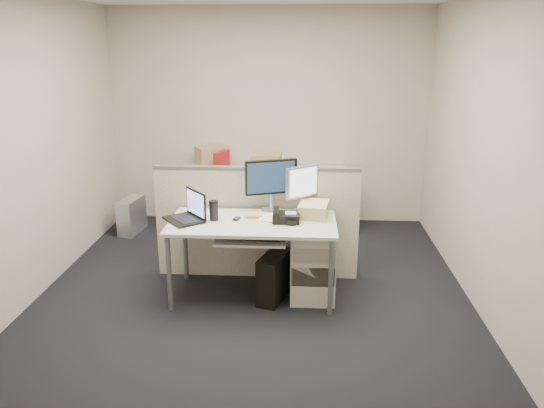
# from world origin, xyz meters

# --- Properties ---
(floor) EXTENTS (4.00, 4.50, 0.01)m
(floor) POSITION_xyz_m (0.00, 0.00, -0.01)
(floor) COLOR black
(floor) RESTS_ON ground
(wall_back) EXTENTS (4.00, 0.02, 2.70)m
(wall_back) POSITION_xyz_m (0.00, 2.25, 1.35)
(wall_back) COLOR #BAAC9F
(wall_back) RESTS_ON ground
(wall_front) EXTENTS (4.00, 0.02, 2.70)m
(wall_front) POSITION_xyz_m (0.00, -2.25, 1.35)
(wall_front) COLOR #BAAC9F
(wall_front) RESTS_ON ground
(wall_left) EXTENTS (0.02, 4.50, 2.70)m
(wall_left) POSITION_xyz_m (-2.00, 0.00, 1.35)
(wall_left) COLOR #BAAC9F
(wall_left) RESTS_ON ground
(wall_right) EXTENTS (0.02, 4.50, 2.70)m
(wall_right) POSITION_xyz_m (2.00, 0.00, 1.35)
(wall_right) COLOR #BAAC9F
(wall_right) RESTS_ON ground
(desk) EXTENTS (1.50, 0.75, 0.73)m
(desk) POSITION_xyz_m (0.00, 0.00, 0.66)
(desk) COLOR silver
(desk) RESTS_ON floor
(keyboard_tray) EXTENTS (0.62, 0.32, 0.02)m
(keyboard_tray) POSITION_xyz_m (0.00, -0.18, 0.62)
(keyboard_tray) COLOR silver
(keyboard_tray) RESTS_ON desk
(drawer_pedestal) EXTENTS (0.40, 0.55, 0.65)m
(drawer_pedestal) POSITION_xyz_m (0.55, 0.05, 0.33)
(drawer_pedestal) COLOR beige
(drawer_pedestal) RESTS_ON floor
(cubicle_partition) EXTENTS (2.00, 0.06, 1.10)m
(cubicle_partition) POSITION_xyz_m (0.00, 0.45, 0.55)
(cubicle_partition) COLOR beige
(cubicle_partition) RESTS_ON floor
(back_counter) EXTENTS (2.00, 0.60, 0.72)m
(back_counter) POSITION_xyz_m (0.00, 1.93, 0.36)
(back_counter) COLOR beige
(back_counter) RESTS_ON floor
(monitor_main) EXTENTS (0.54, 0.35, 0.50)m
(monitor_main) POSITION_xyz_m (0.15, 0.32, 0.98)
(monitor_main) COLOR black
(monitor_main) RESTS_ON desk
(monitor_small) EXTENTS (0.39, 0.36, 0.43)m
(monitor_small) POSITION_xyz_m (0.44, 0.32, 0.95)
(monitor_small) COLOR #B7B7BC
(monitor_small) RESTS_ON desk
(laptop) EXTENTS (0.43, 0.44, 0.26)m
(laptop) POSITION_xyz_m (-0.62, -0.02, 0.86)
(laptop) COLOR black
(laptop) RESTS_ON desk
(trackball) EXTENTS (0.15, 0.15, 0.04)m
(trackball) POSITION_xyz_m (0.35, -0.05, 0.75)
(trackball) COLOR black
(trackball) RESTS_ON desk
(desk_phone) EXTENTS (0.25, 0.21, 0.08)m
(desk_phone) POSITION_xyz_m (0.30, 0.02, 0.77)
(desk_phone) COLOR black
(desk_phone) RESTS_ON desk
(paper_stack) EXTENTS (0.22, 0.27, 0.01)m
(paper_stack) POSITION_xyz_m (0.15, 0.12, 0.74)
(paper_stack) COLOR white
(paper_stack) RESTS_ON desk
(sticky_pad) EXTENTS (0.08, 0.08, 0.01)m
(sticky_pad) POSITION_xyz_m (0.18, 0.00, 0.74)
(sticky_pad) COLOR #FFF846
(sticky_pad) RESTS_ON desk
(travel_mug) EXTENTS (0.10, 0.10, 0.17)m
(travel_mug) POSITION_xyz_m (-0.35, 0.02, 0.81)
(travel_mug) COLOR black
(travel_mug) RESTS_ON desk
(banana) EXTENTS (0.17, 0.06, 0.04)m
(banana) POSITION_xyz_m (0.00, 0.10, 0.75)
(banana) COLOR yellow
(banana) RESTS_ON desk
(cellphone) EXTENTS (0.07, 0.10, 0.01)m
(cellphone) POSITION_xyz_m (-0.15, 0.05, 0.74)
(cellphone) COLOR black
(cellphone) RESTS_ON desk
(manila_folders) EXTENTS (0.30, 0.36, 0.12)m
(manila_folders) POSITION_xyz_m (0.55, 0.19, 0.79)
(manila_folders) COLOR #D0BA83
(manila_folders) RESTS_ON desk
(keyboard) EXTENTS (0.51, 0.22, 0.03)m
(keyboard) POSITION_xyz_m (0.01, -0.14, 0.64)
(keyboard) COLOR black
(keyboard) RESTS_ON keyboard_tray
(pc_tower_desk) EXTENTS (0.32, 0.50, 0.43)m
(pc_tower_desk) POSITION_xyz_m (0.20, -0.05, 0.22)
(pc_tower_desk) COLOR black
(pc_tower_desk) RESTS_ON floor
(pc_tower_spare_dark) EXTENTS (0.25, 0.43, 0.38)m
(pc_tower_spare_dark) POSITION_xyz_m (-1.18, 1.88, 0.19)
(pc_tower_spare_dark) COLOR black
(pc_tower_spare_dark) RESTS_ON floor
(pc_tower_spare_silver) EXTENTS (0.25, 0.48, 0.43)m
(pc_tower_spare_silver) POSITION_xyz_m (-1.66, 1.63, 0.21)
(pc_tower_spare_silver) COLOR #B7B7BC
(pc_tower_spare_silver) RESTS_ON floor
(cardboard_box_left) EXTENTS (0.47, 0.44, 0.29)m
(cardboard_box_left) POSITION_xyz_m (-0.70, 2.05, 0.86)
(cardboard_box_left) COLOR tan
(cardboard_box_left) RESTS_ON back_counter
(cardboard_box_right) EXTENTS (0.37, 0.30, 0.25)m
(cardboard_box_right) POSITION_xyz_m (0.00, 1.81, 0.85)
(cardboard_box_right) COLOR tan
(cardboard_box_right) RESTS_ON back_counter
(red_binder) EXTENTS (0.17, 0.30, 0.27)m
(red_binder) POSITION_xyz_m (-0.55, 1.83, 0.86)
(red_binder) COLOR maroon
(red_binder) RESTS_ON back_counter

